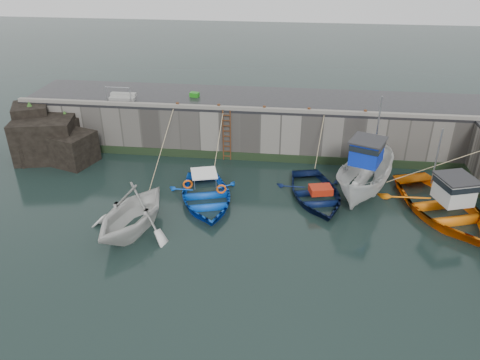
# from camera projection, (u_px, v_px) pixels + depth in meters

# --- Properties ---
(ground) EXTENTS (120.00, 120.00, 0.00)m
(ground) POSITION_uv_depth(u_px,v_px,m) (240.00, 261.00, 19.97)
(ground) COLOR black
(ground) RESTS_ON ground
(quay_back) EXTENTS (30.00, 5.00, 3.00)m
(quay_back) POSITION_uv_depth(u_px,v_px,m) (263.00, 123.00, 30.22)
(quay_back) COLOR slate
(quay_back) RESTS_ON ground
(road_back) EXTENTS (30.00, 5.00, 0.16)m
(road_back) POSITION_uv_depth(u_px,v_px,m) (264.00, 100.00, 29.47)
(road_back) COLOR black
(road_back) RESTS_ON quay_back
(kerb_back) EXTENTS (30.00, 0.30, 0.20)m
(kerb_back) POSITION_uv_depth(u_px,v_px,m) (261.00, 109.00, 27.33)
(kerb_back) COLOR slate
(kerb_back) RESTS_ON road_back
(algae_back) EXTENTS (30.00, 0.08, 0.50)m
(algae_back) POSITION_uv_depth(u_px,v_px,m) (259.00, 157.00, 28.58)
(algae_back) COLOR black
(algae_back) RESTS_ON ground
(rock_outcrop) EXTENTS (5.85, 4.24, 3.41)m
(rock_outcrop) POSITION_uv_depth(u_px,v_px,m) (49.00, 137.00, 28.72)
(rock_outcrop) COLOR black
(rock_outcrop) RESTS_ON ground
(ladder) EXTENTS (0.51, 0.08, 3.20)m
(ladder) POSITION_uv_depth(u_px,v_px,m) (227.00, 136.00, 28.12)
(ladder) COLOR #3F1E0F
(ladder) RESTS_ON ground
(boat_near_white) EXTENTS (5.47, 5.96, 2.64)m
(boat_near_white) POSITION_uv_depth(u_px,v_px,m) (134.00, 230.00, 22.08)
(boat_near_white) COLOR silver
(boat_near_white) RESTS_ON ground
(boat_near_white_rope) EXTENTS (0.04, 6.29, 3.10)m
(boat_near_white_rope) POSITION_uv_depth(u_px,v_px,m) (164.00, 177.00, 26.78)
(boat_near_white_rope) COLOR tan
(boat_near_white_rope) RESTS_ON ground
(boat_near_blue) EXTENTS (5.23, 6.28, 1.12)m
(boat_near_blue) POSITION_uv_depth(u_px,v_px,m) (206.00, 201.00, 24.40)
(boat_near_blue) COLOR blue
(boat_near_blue) RESTS_ON ground
(boat_near_blue_rope) EXTENTS (0.04, 3.77, 3.10)m
(boat_near_blue_rope) POSITION_uv_depth(u_px,v_px,m) (218.00, 168.00, 27.78)
(boat_near_blue_rope) COLOR tan
(boat_near_blue_rope) RESTS_ON ground
(boat_near_navy) EXTENTS (4.82, 5.92, 1.08)m
(boat_near_navy) POSITION_uv_depth(u_px,v_px,m) (315.00, 198.00, 24.69)
(boat_near_navy) COLOR #09153C
(boat_near_navy) RESTS_ON ground
(boat_near_navy_rope) EXTENTS (0.04, 3.11, 3.10)m
(boat_near_navy_rope) POSITION_uv_depth(u_px,v_px,m) (314.00, 170.00, 27.63)
(boat_near_navy_rope) COLOR tan
(boat_near_navy_rope) RESTS_ON ground
(boat_far_white) EXTENTS (4.48, 6.62, 5.39)m
(boat_far_white) POSITION_uv_depth(u_px,v_px,m) (366.00, 176.00, 24.71)
(boat_far_white) COLOR silver
(boat_far_white) RESTS_ON ground
(boat_far_orange) EXTENTS (6.66, 7.90, 4.40)m
(boat_far_orange) POSITION_uv_depth(u_px,v_px,m) (442.00, 206.00, 23.15)
(boat_far_orange) COLOR orange
(boat_far_orange) RESTS_ON ground
(fish_crate) EXTENTS (0.61, 0.48, 0.28)m
(fish_crate) POSITION_uv_depth(u_px,v_px,m) (194.00, 95.00, 29.66)
(fish_crate) COLOR #1D7C16
(fish_crate) RESTS_ON road_back
(railing) EXTENTS (1.60, 1.05, 1.00)m
(railing) POSITION_uv_depth(u_px,v_px,m) (122.00, 96.00, 29.16)
(railing) COLOR #A5A8AD
(railing) RESTS_ON road_back
(bollard_a) EXTENTS (0.18, 0.18, 0.28)m
(bollard_a) POSITION_uv_depth(u_px,v_px,m) (178.00, 105.00, 27.92)
(bollard_a) COLOR #3F1E0F
(bollard_a) RESTS_ON road_back
(bollard_b) EXTENTS (0.18, 0.18, 0.28)m
(bollard_b) POSITION_uv_depth(u_px,v_px,m) (219.00, 106.00, 27.66)
(bollard_b) COLOR #3F1E0F
(bollard_b) RESTS_ON road_back
(bollard_c) EXTENTS (0.18, 0.18, 0.28)m
(bollard_c) POSITION_uv_depth(u_px,v_px,m) (264.00, 108.00, 27.38)
(bollard_c) COLOR #3F1E0F
(bollard_c) RESTS_ON road_back
(bollard_d) EXTENTS (0.18, 0.18, 0.28)m
(bollard_d) POSITION_uv_depth(u_px,v_px,m) (309.00, 110.00, 27.10)
(bollard_d) COLOR #3F1E0F
(bollard_d) RESTS_ON road_back
(bollard_e) EXTENTS (0.18, 0.18, 0.28)m
(bollard_e) POSITION_uv_depth(u_px,v_px,m) (365.00, 112.00, 26.77)
(bollard_e) COLOR #3F1E0F
(bollard_e) RESTS_ON road_back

